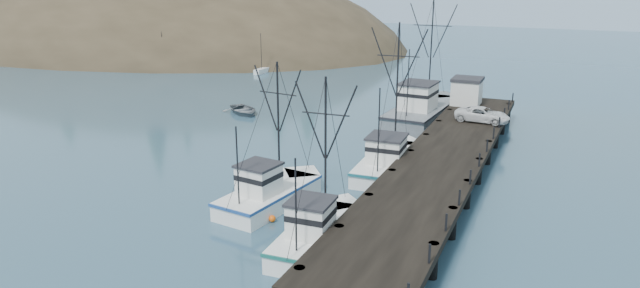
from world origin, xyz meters
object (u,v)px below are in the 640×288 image
(pier, at_px, (444,158))
(pier_shed, at_px, (467,91))
(trawler_far, at_px, (391,160))
(trawler_near, at_px, (320,231))
(work_vessel, at_px, (423,111))
(pickup_truck, at_px, (482,115))
(trawler_mid, at_px, (272,193))
(motorboat, at_px, (243,113))

(pier, relative_size, pier_shed, 13.75)
(pier, xyz_separation_m, trawler_far, (-4.26, 0.40, -0.87))
(pier, distance_m, trawler_near, 14.48)
(work_vessel, distance_m, pickup_truck, 8.78)
(trawler_near, height_order, trawler_mid, trawler_near)
(pickup_truck, distance_m, motorboat, 26.36)
(work_vessel, relative_size, pier_shed, 4.85)
(trawler_mid, height_order, pier_shed, trawler_mid)
(pier, relative_size, trawler_near, 4.36)
(trawler_mid, distance_m, work_vessel, 26.49)
(trawler_far, xyz_separation_m, motorboat, (-20.80, 11.89, -0.82))
(trawler_mid, height_order, work_vessel, work_vessel)
(pier, bearing_deg, trawler_near, -107.14)
(trawler_near, bearing_deg, motorboat, 128.55)
(trawler_near, xyz_separation_m, pier_shed, (2.76, 31.82, 2.60))
(pier, relative_size, motorboat, 8.25)
(trawler_far, bearing_deg, pier_shed, 81.08)
(motorboat, bearing_deg, pickup_truck, -53.22)
(trawler_mid, height_order, pickup_truck, trawler_mid)
(trawler_mid, bearing_deg, motorboat, 125.16)
(work_vessel, distance_m, motorboat, 19.96)
(trawler_mid, relative_size, motorboat, 1.87)
(trawler_mid, bearing_deg, pier, 44.70)
(trawler_near, height_order, pier_shed, trawler_near)
(work_vessel, bearing_deg, pier_shed, 18.70)
(trawler_far, distance_m, pickup_truck, 12.20)
(pier, bearing_deg, trawler_mid, -135.30)
(pier, xyz_separation_m, pickup_truck, (1.14, 11.18, 0.99))
(trawler_near, distance_m, trawler_mid, 6.88)
(trawler_near, relative_size, motorboat, 1.89)
(pier, bearing_deg, pickup_truck, 84.20)
(pickup_truck, bearing_deg, trawler_mid, 157.28)
(trawler_far, xyz_separation_m, work_vessel, (-1.35, 16.21, 0.41))
(work_vessel, height_order, pier_shed, work_vessel)
(work_vessel, height_order, pickup_truck, work_vessel)
(trawler_far, bearing_deg, trawler_mid, -118.47)
(trawler_near, bearing_deg, pier_shed, 85.04)
(pickup_truck, bearing_deg, motorboat, 92.38)
(trawler_far, bearing_deg, pier, -5.33)
(trawler_near, bearing_deg, work_vessel, 92.54)
(work_vessel, bearing_deg, trawler_near, -87.46)
(work_vessel, bearing_deg, pier, -71.33)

